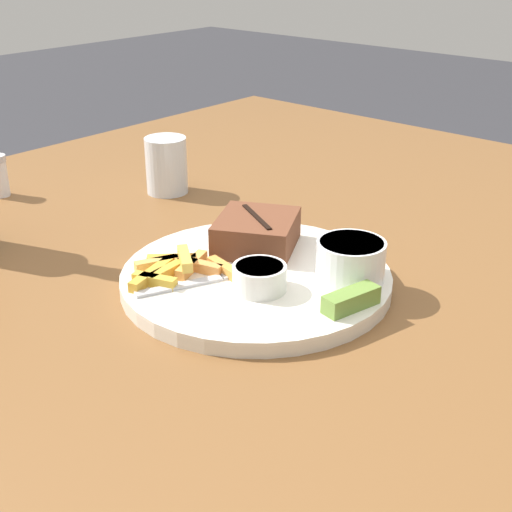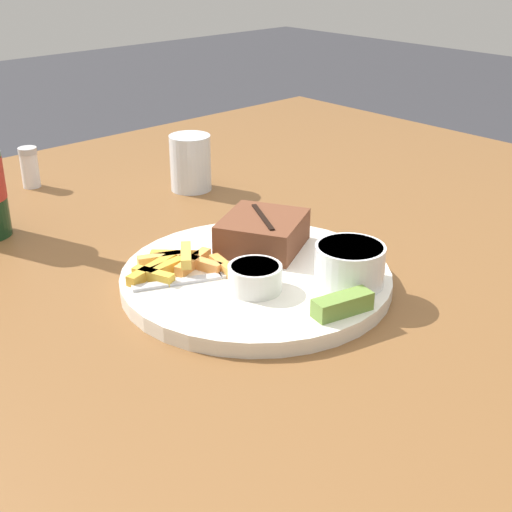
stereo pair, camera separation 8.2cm
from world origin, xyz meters
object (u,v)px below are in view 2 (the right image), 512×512
(steak_portion, at_px, (263,233))
(salt_shaker, at_px, (30,167))
(dinner_plate, at_px, (256,279))
(coleslaw_cup, at_px, (350,262))
(knife_utensil, at_px, (246,255))
(fork_utensil, at_px, (186,281))
(drinking_glass, at_px, (191,163))
(dipping_sauce_cup, at_px, (255,276))
(pickle_spear, at_px, (343,304))

(steak_portion, distance_m, salt_shaker, 0.46)
(dinner_plate, xyz_separation_m, coleslaw_cup, (0.06, -0.09, 0.03))
(knife_utensil, bearing_deg, fork_utensil, 114.56)
(drinking_glass, height_order, salt_shaker, drinking_glass)
(dipping_sauce_cup, bearing_deg, coleslaw_cup, -34.09)
(steak_portion, bearing_deg, drinking_glass, 70.06)
(steak_portion, relative_size, drinking_glass, 1.51)
(steak_portion, distance_m, fork_utensil, 0.13)
(steak_portion, distance_m, pickle_spear, 0.18)
(fork_utensil, bearing_deg, drinking_glass, 74.89)
(steak_portion, bearing_deg, pickle_spear, -106.40)
(knife_utensil, xyz_separation_m, salt_shaker, (-0.05, 0.46, 0.01))
(dinner_plate, bearing_deg, pickle_spear, -89.81)
(steak_portion, height_order, fork_utensil, steak_portion)
(pickle_spear, relative_size, drinking_glass, 0.78)
(dipping_sauce_cup, xyz_separation_m, salt_shaker, (0.00, 0.53, -0.00))
(dipping_sauce_cup, bearing_deg, fork_utensil, 124.58)
(steak_portion, height_order, dipping_sauce_cup, steak_portion)
(coleslaw_cup, relative_size, salt_shaker, 1.20)
(coleslaw_cup, distance_m, dipping_sauce_cup, 0.11)
(salt_shaker, bearing_deg, dinner_plate, -86.45)
(dinner_plate, distance_m, dipping_sauce_cup, 0.05)
(dinner_plate, xyz_separation_m, steak_portion, (0.05, 0.05, 0.03))
(coleslaw_cup, xyz_separation_m, knife_utensil, (-0.04, 0.13, -0.02))
(fork_utensil, bearing_deg, coleslaw_cup, -19.71)
(coleslaw_cup, bearing_deg, pickle_spear, -144.47)
(dipping_sauce_cup, distance_m, drinking_glass, 0.40)
(fork_utensil, relative_size, salt_shaker, 1.96)
(salt_shaker, bearing_deg, dipping_sauce_cup, -90.00)
(pickle_spear, distance_m, salt_shaker, 0.63)
(dipping_sauce_cup, distance_m, knife_utensil, 0.09)
(knife_utensil, bearing_deg, salt_shaker, 27.89)
(pickle_spear, relative_size, knife_utensil, 0.43)
(coleslaw_cup, distance_m, fork_utensil, 0.18)
(dipping_sauce_cup, xyz_separation_m, pickle_spear, (0.03, -0.10, -0.01))
(dinner_plate, height_order, salt_shaker, salt_shaker)
(pickle_spear, distance_m, drinking_glass, 0.48)
(dinner_plate, xyz_separation_m, dipping_sauce_cup, (-0.03, -0.03, 0.03))
(knife_utensil, bearing_deg, drinking_glass, -3.62)
(steak_portion, distance_m, coleslaw_cup, 0.14)
(coleslaw_cup, bearing_deg, dinner_plate, 121.71)
(pickle_spear, xyz_separation_m, knife_utensil, (0.02, 0.17, -0.01))
(pickle_spear, bearing_deg, fork_utensil, 114.93)
(drinking_glass, xyz_separation_m, salt_shaker, (-0.18, 0.18, -0.01))
(knife_utensil, relative_size, salt_shaker, 2.45)
(pickle_spear, bearing_deg, dipping_sauce_cup, 107.59)
(steak_portion, bearing_deg, dipping_sauce_cup, -137.17)
(fork_utensil, relative_size, drinking_glass, 1.46)
(pickle_spear, height_order, knife_utensil, pickle_spear)
(coleslaw_cup, distance_m, salt_shaker, 0.60)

